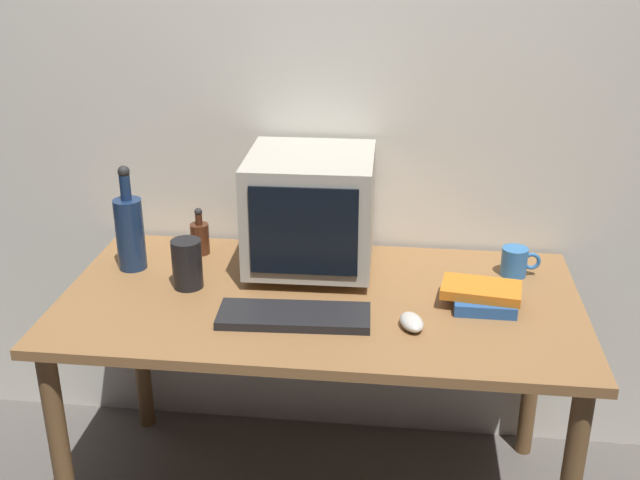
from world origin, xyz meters
TOP-DOWN VIEW (x-y plane):
  - back_wall at (0.00, 0.45)m, footprint 4.00×0.08m
  - desk at (0.00, 0.00)m, footprint 1.52×0.79m
  - crt_monitor at (-0.05, 0.20)m, footprint 0.39×0.40m
  - keyboard at (-0.05, -0.15)m, footprint 0.43×0.17m
  - computer_mouse at (0.27, -0.16)m, footprint 0.09×0.11m
  - bottle_tall at (-0.61, 0.13)m, footprint 0.09×0.09m
  - bottle_short at (-0.43, 0.27)m, footprint 0.06×0.06m
  - book_stack at (0.47, 0.00)m, footprint 0.24×0.17m
  - mug at (0.58, 0.22)m, footprint 0.12×0.08m
  - metal_canister at (-0.40, 0.02)m, footprint 0.09×0.09m

SIDE VIEW (x-z plane):
  - desk at x=0.00m, z-range 0.28..1.03m
  - keyboard at x=-0.05m, z-range 0.75..0.77m
  - computer_mouse at x=0.27m, z-range 0.75..0.79m
  - book_stack at x=0.47m, z-range 0.75..0.81m
  - mug at x=0.58m, z-range 0.75..0.84m
  - bottle_short at x=-0.43m, z-range 0.73..0.89m
  - metal_canister at x=-0.40m, z-range 0.75..0.90m
  - bottle_tall at x=-0.61m, z-range 0.71..1.05m
  - crt_monitor at x=-0.05m, z-range 0.76..1.13m
  - back_wall at x=0.00m, z-range 0.00..2.50m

